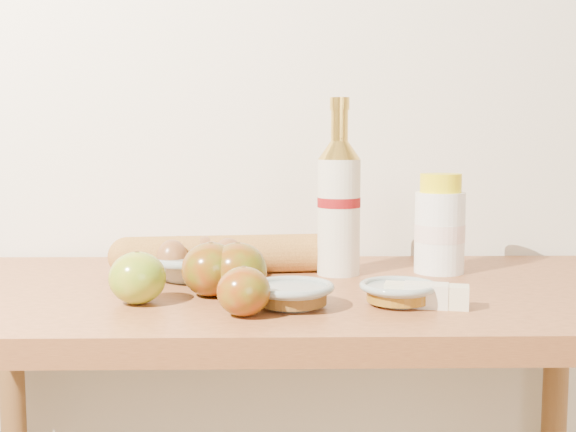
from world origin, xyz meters
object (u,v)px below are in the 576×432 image
object	(u,v)px
baguette	(226,254)
table	(288,360)
bourbon_bottle	(339,203)
cream_bottle	(440,227)
egg_bowl	(197,262)

from	to	relation	value
baguette	table	bearing A→B (deg)	-53.62
table	bourbon_bottle	bearing A→B (deg)	49.02
table	cream_bottle	world-z (taller)	cream_bottle
egg_bowl	baguette	bearing A→B (deg)	42.47
table	egg_bowl	xyz separation A→B (m)	(-0.16, 0.08, 0.15)
egg_bowl	bourbon_bottle	bearing A→B (deg)	6.94
table	egg_bowl	world-z (taller)	egg_bowl
table	baguette	xyz separation A→B (m)	(-0.11, 0.12, 0.16)
bourbon_bottle	egg_bowl	xyz separation A→B (m)	(-0.25, -0.03, -0.10)
bourbon_bottle	cream_bottle	bearing A→B (deg)	-3.72
table	bourbon_bottle	world-z (taller)	bourbon_bottle
bourbon_bottle	egg_bowl	distance (m)	0.27
table	baguette	world-z (taller)	baguette
bourbon_bottle	cream_bottle	distance (m)	0.19
bourbon_bottle	cream_bottle	xyz separation A→B (m)	(0.18, 0.02, -0.04)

